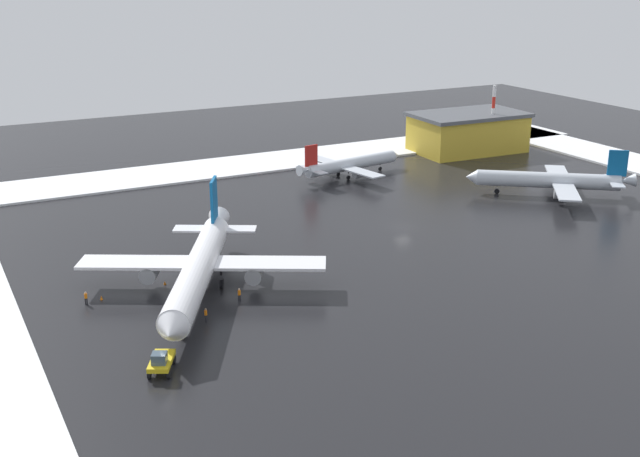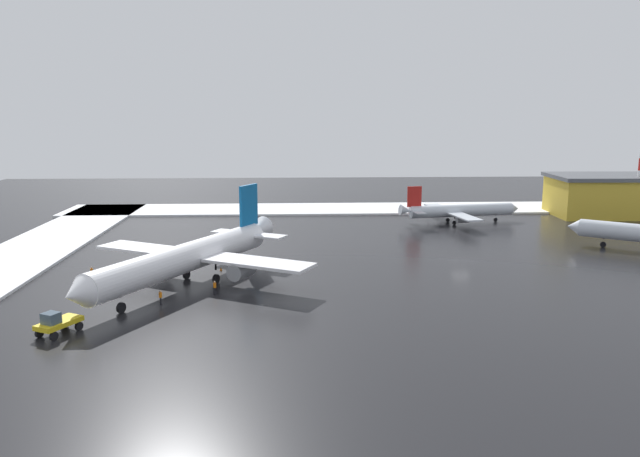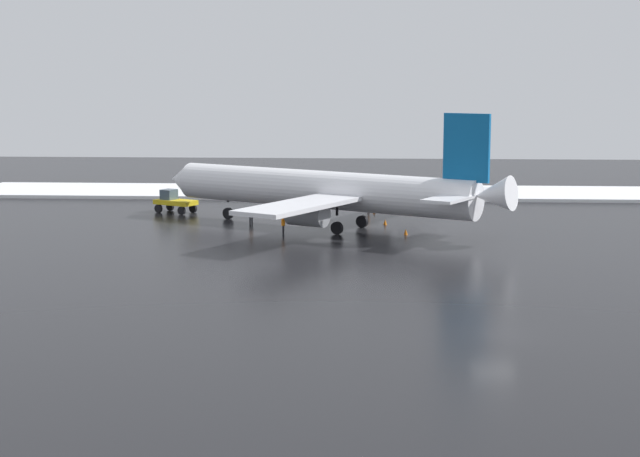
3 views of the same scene
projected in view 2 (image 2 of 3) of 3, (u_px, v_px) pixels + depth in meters
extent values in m
plane|color=black|center=(461.00, 261.00, 93.66)|extent=(240.00, 240.00, 0.00)
cube|color=white|center=(403.00, 208.00, 142.70)|extent=(152.00, 16.00, 0.42)
cube|color=white|center=(6.00, 264.00, 90.66)|extent=(14.00, 116.00, 0.42)
cylinder|color=white|center=(185.00, 258.00, 79.04)|extent=(18.90, 30.51, 3.71)
cone|color=white|center=(75.00, 294.00, 63.43)|extent=(4.35, 3.98, 3.52)
cone|color=white|center=(259.00, 229.00, 94.71)|extent=(4.63, 4.93, 3.61)
cube|color=white|center=(258.00, 263.00, 78.14)|extent=(14.75, 10.99, 0.39)
cylinder|color=gray|center=(242.00, 270.00, 78.80)|extent=(3.69, 4.30, 2.18)
cube|color=white|center=(147.00, 249.00, 85.84)|extent=(14.75, 10.99, 0.39)
cylinder|color=gray|center=(158.00, 259.00, 84.62)|extent=(3.69, 4.30, 2.18)
cube|color=#0C5999|center=(249.00, 205.00, 91.65)|extent=(2.43, 4.02, 6.11)
cube|color=white|center=(268.00, 236.00, 90.84)|extent=(5.95, 4.99, 0.26)
cube|color=white|center=(230.00, 232.00, 93.66)|extent=(5.95, 4.99, 0.26)
cylinder|color=black|center=(120.00, 294.00, 69.23)|extent=(0.26, 0.26, 0.76)
cylinder|color=black|center=(121.00, 308.00, 69.52)|extent=(0.91, 1.24, 1.20)
cylinder|color=black|center=(216.00, 267.00, 81.20)|extent=(0.26, 0.26, 0.76)
cylinder|color=black|center=(216.00, 279.00, 81.49)|extent=(0.91, 1.24, 1.20)
cylinder|color=black|center=(186.00, 263.00, 83.26)|extent=(0.26, 0.26, 0.76)
cylinder|color=black|center=(187.00, 275.00, 83.56)|extent=(0.91, 1.24, 1.20)
cylinder|color=silver|center=(461.00, 210.00, 125.02)|extent=(21.79, 6.23, 2.46)
cone|color=silver|center=(514.00, 208.00, 127.54)|extent=(2.12, 2.60, 2.34)
cone|color=silver|center=(406.00, 210.00, 122.38)|extent=(2.91, 2.51, 2.39)
cube|color=silver|center=(439.00, 207.00, 130.27)|extent=(4.78, 9.81, 0.26)
cylinder|color=gray|center=(444.00, 212.00, 129.10)|extent=(2.67, 1.86, 1.45)
cube|color=silver|center=(464.00, 217.00, 118.91)|extent=(4.78, 9.81, 0.26)
cylinder|color=gray|center=(463.00, 219.00, 120.51)|extent=(2.67, 1.86, 1.45)
cube|color=red|center=(414.00, 197.00, 122.26)|extent=(2.89, 0.76, 4.05)
cube|color=silver|center=(411.00, 209.00, 124.89)|extent=(2.46, 3.75, 0.17)
cube|color=silver|center=(419.00, 212.00, 120.73)|extent=(2.46, 3.75, 0.17)
cylinder|color=black|center=(496.00, 214.00, 126.86)|extent=(0.17, 0.17, 0.51)
cylinder|color=black|center=(496.00, 220.00, 127.05)|extent=(0.83, 0.39, 0.80)
cylinder|color=black|center=(448.00, 215.00, 126.28)|extent=(0.17, 0.17, 0.51)
cylinder|color=black|center=(448.00, 220.00, 126.47)|extent=(0.83, 0.39, 0.80)
cylinder|color=black|center=(455.00, 217.00, 123.23)|extent=(0.17, 0.17, 0.51)
cylinder|color=black|center=(454.00, 223.00, 123.42)|extent=(0.83, 0.39, 0.80)
cone|color=silver|center=(574.00, 227.00, 105.23)|extent=(3.26, 3.40, 2.73)
cylinder|color=black|center=(604.00, 237.00, 102.78)|extent=(0.20, 0.20, 0.59)
cylinder|color=black|center=(603.00, 244.00, 103.01)|extent=(0.92, 0.80, 0.93)
cube|color=gold|center=(59.00, 323.00, 62.87)|extent=(4.08, 5.10, 0.50)
cube|color=#3F5160|center=(51.00, 318.00, 61.90)|extent=(1.98, 1.93, 1.10)
cylinder|color=black|center=(54.00, 336.00, 61.15)|extent=(0.70, 0.95, 0.90)
cylinder|color=black|center=(39.00, 333.00, 61.97)|extent=(0.70, 0.95, 0.90)
cylinder|color=black|center=(79.00, 326.00, 64.02)|extent=(0.70, 0.95, 0.90)
cylinder|color=black|center=(65.00, 323.00, 64.84)|extent=(0.70, 0.95, 0.90)
cylinder|color=black|center=(161.00, 301.00, 72.66)|extent=(0.16, 0.16, 0.85)
cylinder|color=black|center=(160.00, 301.00, 72.47)|extent=(0.16, 0.16, 0.85)
cylinder|color=orange|center=(160.00, 295.00, 72.43)|extent=(0.36, 0.36, 0.62)
sphere|color=tan|center=(160.00, 291.00, 72.35)|extent=(0.24, 0.24, 0.24)
cylinder|color=black|center=(214.00, 291.00, 76.57)|extent=(0.16, 0.16, 0.85)
cylinder|color=black|center=(216.00, 291.00, 76.57)|extent=(0.16, 0.16, 0.85)
cylinder|color=orange|center=(215.00, 285.00, 76.44)|extent=(0.36, 0.36, 0.62)
sphere|color=tan|center=(215.00, 282.00, 76.36)|extent=(0.24, 0.24, 0.24)
cylinder|color=black|center=(93.00, 276.00, 83.49)|extent=(0.16, 0.16, 0.85)
cylinder|color=black|center=(91.00, 276.00, 83.56)|extent=(0.16, 0.16, 0.85)
cylinder|color=orange|center=(92.00, 271.00, 83.39)|extent=(0.36, 0.36, 0.62)
sphere|color=tan|center=(91.00, 268.00, 83.31)|extent=(0.24, 0.24, 0.24)
cylinder|color=red|center=(636.00, 212.00, 130.62)|extent=(0.70, 0.70, 2.52)
cylinder|color=white|center=(637.00, 200.00, 130.15)|extent=(0.70, 0.70, 2.52)
cylinder|color=red|center=(638.00, 188.00, 129.69)|extent=(0.70, 0.70, 2.52)
cylinder|color=white|center=(639.00, 176.00, 129.22)|extent=(0.70, 0.70, 2.52)
cylinder|color=red|center=(640.00, 164.00, 128.75)|extent=(0.70, 0.70, 2.52)
cube|color=gold|center=(610.00, 197.00, 133.40)|extent=(24.43, 14.74, 8.00)
cube|color=#4C4F54|center=(612.00, 177.00, 132.59)|extent=(25.46, 15.77, 0.80)
cone|color=orange|center=(221.00, 269.00, 87.93)|extent=(0.36, 0.36, 0.55)
cone|color=orange|center=(175.00, 273.00, 85.78)|extent=(0.36, 0.36, 0.55)
cone|color=orange|center=(109.00, 276.00, 84.28)|extent=(0.36, 0.36, 0.55)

